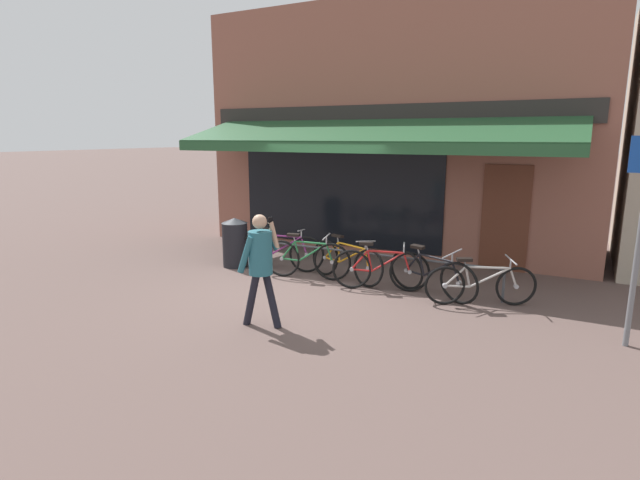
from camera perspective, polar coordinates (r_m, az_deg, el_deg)
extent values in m
plane|color=brown|center=(8.88, -3.54, -5.53)|extent=(160.00, 160.00, 0.00)
cube|color=#8E5647|center=(12.45, 9.38, 12.25)|extent=(8.97, 3.00, 5.54)
cube|color=black|center=(11.51, 2.00, 4.86)|extent=(4.93, 0.04, 2.20)
cube|color=#5B2D1E|center=(10.47, 20.39, 2.33)|extent=(0.90, 0.04, 2.10)
cube|color=#282623|center=(11.03, 6.81, 14.00)|extent=(8.52, 0.06, 0.44)
cube|color=#23512D|center=(10.21, 4.94, 12.39)|extent=(8.07, 1.80, 0.50)
cube|color=#23512D|center=(9.40, 2.73, 10.49)|extent=(8.07, 0.03, 0.20)
cylinder|color=#47494F|center=(9.07, 5.91, -1.60)|extent=(4.68, 0.04, 0.04)
cylinder|color=#47494F|center=(10.18, -6.14, -1.70)|extent=(0.04, 0.04, 0.55)
cylinder|color=#47494F|center=(8.58, 20.24, -4.97)|extent=(0.04, 0.04, 0.55)
torus|color=black|center=(9.83, -1.54, -1.65)|extent=(0.72, 0.31, 0.71)
cylinder|color=#9E9EA3|center=(9.83, -1.54, -1.65)|extent=(0.09, 0.08, 0.08)
torus|color=black|center=(10.14, -7.47, -1.33)|extent=(0.72, 0.31, 0.71)
cylinder|color=#9E9EA3|center=(10.14, -7.47, -1.33)|extent=(0.09, 0.08, 0.08)
cylinder|color=#892D7A|center=(9.92, -3.82, -0.62)|extent=(0.58, 0.23, 0.38)
cylinder|color=#892D7A|center=(9.91, -4.02, 0.45)|extent=(0.65, 0.21, 0.05)
cylinder|color=#892D7A|center=(10.02, -5.64, -0.48)|extent=(0.13, 0.06, 0.37)
cylinder|color=#892D7A|center=(10.08, -6.46, -1.44)|extent=(0.38, 0.13, 0.05)
cylinder|color=#892D7A|center=(10.07, -6.66, -0.38)|extent=(0.31, 0.16, 0.37)
cylinder|color=#892D7A|center=(9.83, -1.85, -0.67)|extent=(0.16, 0.04, 0.34)
cylinder|color=#9E9EA3|center=(10.01, -5.92, 0.87)|extent=(0.06, 0.03, 0.11)
cube|color=black|center=(10.01, -6.00, 1.27)|extent=(0.26, 0.17, 0.06)
cylinder|color=#9E9EA3|center=(9.82, -2.15, 0.72)|extent=(0.04, 0.05, 0.14)
cylinder|color=#9E9EA3|center=(9.82, -2.14, 1.13)|extent=(0.16, 0.51, 0.09)
torus|color=black|center=(9.23, 1.40, -2.52)|extent=(0.72, 0.22, 0.72)
cylinder|color=#9E9EA3|center=(9.23, 1.40, -2.52)|extent=(0.08, 0.08, 0.07)
torus|color=black|center=(9.51, -4.37, -2.12)|extent=(0.72, 0.22, 0.72)
cylinder|color=#9E9EA3|center=(9.51, -4.37, -2.12)|extent=(0.08, 0.08, 0.07)
cylinder|color=#23703D|center=(9.28, -0.85, -1.43)|extent=(0.55, 0.14, 0.38)
cylinder|color=#23703D|center=(9.25, -1.08, -0.30)|extent=(0.60, 0.16, 0.05)
cylinder|color=#23703D|center=(9.37, -2.63, -1.26)|extent=(0.11, 0.07, 0.38)
cylinder|color=#23703D|center=(9.46, -3.39, -2.24)|extent=(0.35, 0.11, 0.05)
cylinder|color=#23703D|center=(9.42, -3.63, -1.14)|extent=(0.30, 0.08, 0.37)
cylinder|color=#23703D|center=(9.20, 1.07, -1.49)|extent=(0.14, 0.08, 0.35)
cylinder|color=#9E9EA3|center=(9.33, -2.96, 0.16)|extent=(0.06, 0.04, 0.11)
cube|color=black|center=(9.31, -3.06, 0.58)|extent=(0.26, 0.15, 0.05)
cylinder|color=#9E9EA3|center=(9.15, 0.73, -0.04)|extent=(0.03, 0.04, 0.14)
cylinder|color=#9E9EA3|center=(9.13, 0.73, 0.39)|extent=(0.14, 0.51, 0.04)
torus|color=black|center=(8.91, 5.54, -3.21)|extent=(0.70, 0.34, 0.69)
cylinder|color=#9E9EA3|center=(8.91, 5.54, -3.21)|extent=(0.09, 0.09, 0.08)
torus|color=black|center=(9.63, 0.61, -2.01)|extent=(0.70, 0.34, 0.69)
cylinder|color=#9E9EA3|center=(9.63, 0.61, -2.01)|extent=(0.09, 0.09, 0.08)
cylinder|color=orange|center=(9.15, 3.67, -1.80)|extent=(0.60, 0.18, 0.37)
cylinder|color=orange|center=(9.15, 3.60, -0.65)|extent=(0.65, 0.24, 0.05)
cylinder|color=orange|center=(9.37, 2.17, -1.40)|extent=(0.11, 0.12, 0.36)
cylinder|color=orange|center=(9.50, 1.41, -2.26)|extent=(0.37, 0.15, 0.05)
cylinder|color=orange|center=(9.50, 1.34, -1.16)|extent=(0.33, 0.09, 0.36)
cylinder|color=orange|center=(8.92, 5.36, -2.12)|extent=(0.15, 0.12, 0.33)
cylinder|color=#9E9EA3|center=(9.38, 2.06, 0.03)|extent=(0.06, 0.05, 0.11)
cube|color=black|center=(9.38, 2.03, 0.47)|extent=(0.26, 0.17, 0.06)
cylinder|color=#9E9EA3|center=(8.93, 5.22, -0.60)|extent=(0.04, 0.05, 0.14)
cylinder|color=#9E9EA3|center=(8.92, 5.27, -0.15)|extent=(0.18, 0.50, 0.09)
torus|color=black|center=(8.74, 10.20, -3.61)|extent=(0.69, 0.29, 0.70)
cylinder|color=#9E9EA3|center=(8.74, 10.20, -3.61)|extent=(0.09, 0.08, 0.07)
torus|color=black|center=(8.79, 3.64, -3.35)|extent=(0.69, 0.29, 0.70)
cylinder|color=#9E9EA3|center=(8.79, 3.64, -3.35)|extent=(0.09, 0.08, 0.07)
cylinder|color=#B21E1E|center=(8.71, 7.73, -2.52)|extent=(0.54, 0.22, 0.37)
cylinder|color=#B21E1E|center=(8.68, 7.52, -1.35)|extent=(0.60, 0.22, 0.05)
cylinder|color=#B21E1E|center=(8.73, 5.71, -2.39)|extent=(0.11, 0.04, 0.37)
cylinder|color=#B21E1E|center=(8.77, 4.78, -3.45)|extent=(0.35, 0.14, 0.05)
cylinder|color=#B21E1E|center=(8.74, 4.56, -2.29)|extent=(0.29, 0.14, 0.36)
cylinder|color=#B21E1E|center=(8.70, 9.88, -2.55)|extent=(0.15, 0.06, 0.34)
cylinder|color=#9E9EA3|center=(8.69, 5.40, -0.89)|extent=(0.06, 0.03, 0.11)
cube|color=black|center=(8.68, 5.31, -0.43)|extent=(0.26, 0.17, 0.06)
cylinder|color=#9E9EA3|center=(8.66, 9.57, -1.02)|extent=(0.03, 0.04, 0.14)
cylinder|color=#9E9EA3|center=(8.65, 9.59, -0.57)|extent=(0.18, 0.50, 0.05)
torus|color=black|center=(8.25, 15.59, -4.76)|extent=(0.71, 0.37, 0.71)
cylinder|color=#9E9EA3|center=(8.25, 15.59, -4.76)|extent=(0.09, 0.09, 0.08)
torus|color=black|center=(8.83, 9.87, -3.41)|extent=(0.71, 0.37, 0.71)
cylinder|color=#9E9EA3|center=(8.83, 9.87, -3.41)|extent=(0.09, 0.09, 0.08)
cylinder|color=black|center=(8.40, 13.29, -3.23)|extent=(0.55, 0.27, 0.38)
cylinder|color=black|center=(8.36, 13.05, -2.00)|extent=(0.62, 0.25, 0.05)
cylinder|color=black|center=(8.58, 11.53, -2.78)|extent=(0.13, 0.05, 0.37)
cylinder|color=black|center=(8.72, 10.81, -3.69)|extent=(0.36, 0.16, 0.05)
cylinder|color=black|center=(8.68, 10.56, -2.50)|extent=(0.29, 0.18, 0.37)
cylinder|color=black|center=(8.22, 15.24, -3.60)|extent=(0.15, 0.04, 0.34)
cylinder|color=#9E9EA3|center=(8.53, 11.19, -1.23)|extent=(0.06, 0.03, 0.11)
cube|color=black|center=(8.52, 11.10, -0.77)|extent=(0.26, 0.18, 0.06)
cylinder|color=#9E9EA3|center=(8.16, 14.88, -1.98)|extent=(0.04, 0.05, 0.14)
cylinder|color=#9E9EA3|center=(8.14, 14.87, -1.51)|extent=(0.20, 0.50, 0.09)
torus|color=black|center=(8.47, 21.50, -4.95)|extent=(0.62, 0.36, 0.65)
cylinder|color=#9E9EA3|center=(8.47, 21.50, -4.95)|extent=(0.09, 0.09, 0.07)
torus|color=black|center=(8.16, 14.07, -5.08)|extent=(0.62, 0.36, 0.65)
cylinder|color=#9E9EA3|center=(8.16, 14.07, -5.08)|extent=(0.09, 0.09, 0.07)
cylinder|color=#BCB7B2|center=(8.29, 18.82, -4.09)|extent=(0.58, 0.29, 0.35)
cylinder|color=#BCB7B2|center=(8.23, 18.64, -3.00)|extent=(0.63, 0.33, 0.05)
cylinder|color=#BCB7B2|center=(8.19, 16.53, -4.07)|extent=(0.11, 0.10, 0.34)
cylinder|color=#BCB7B2|center=(8.21, 15.41, -5.12)|extent=(0.37, 0.20, 0.05)
cylinder|color=#BCB7B2|center=(8.14, 15.20, -4.03)|extent=(0.32, 0.16, 0.34)
cylinder|color=#BCB7B2|center=(8.40, 21.20, -4.00)|extent=(0.15, 0.12, 0.31)
cylinder|color=#9E9EA3|center=(8.11, 16.25, -2.63)|extent=(0.06, 0.05, 0.11)
cube|color=black|center=(8.09, 16.18, -2.16)|extent=(0.26, 0.20, 0.06)
cylinder|color=#9E9EA3|center=(8.31, 20.95, -2.57)|extent=(0.04, 0.04, 0.14)
cylinder|color=#9E9EA3|center=(8.29, 20.99, -2.11)|extent=(0.25, 0.48, 0.06)
cylinder|color=black|center=(7.09, -5.53, -6.86)|extent=(0.34, 0.16, 0.79)
cylinder|color=black|center=(7.12, -7.85, -6.83)|extent=(0.34, 0.16, 0.79)
cylinder|color=#286675|center=(6.92, -6.83, -1.46)|extent=(0.39, 0.39, 0.60)
sphere|color=tan|center=(6.83, -6.92, 2.09)|extent=(0.20, 0.20, 0.20)
cylinder|color=#286675|center=(6.85, -8.49, -1.64)|extent=(0.27, 0.11, 0.54)
cylinder|color=#286675|center=(6.99, -5.42, -0.12)|extent=(0.21, 0.15, 0.27)
cylinder|color=tan|center=(6.94, -5.30, 0.48)|extent=(0.16, 0.18, 0.41)
cube|color=black|center=(6.89, -5.69, 2.04)|extent=(0.03, 0.07, 0.14)
cylinder|color=black|center=(10.38, -9.67, -0.53)|extent=(0.52, 0.52, 0.91)
cone|color=#33353A|center=(10.28, -9.77, 2.21)|extent=(0.53, 0.53, 0.10)
cylinder|color=slate|center=(7.29, 32.65, -0.27)|extent=(0.07, 0.07, 2.71)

